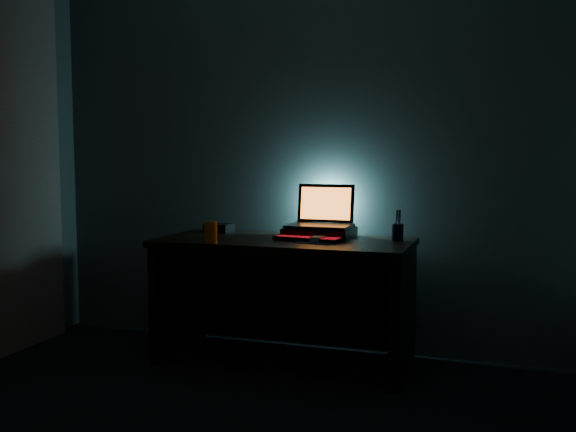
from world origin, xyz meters
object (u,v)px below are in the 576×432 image
(mouse, at_px, (318,239))
(juice_glass, at_px, (211,232))
(pen_cup, at_px, (397,232))
(router, at_px, (219,228))
(keyboard, at_px, (308,239))
(laptop, at_px, (322,217))

(mouse, relative_size, juice_glass, 0.79)
(pen_cup, bearing_deg, router, 176.73)
(pen_cup, distance_m, router, 1.17)
(juice_glass, bearing_deg, keyboard, 27.65)
(juice_glass, distance_m, router, 0.52)
(laptop, distance_m, keyboard, 0.25)
(laptop, relative_size, juice_glass, 3.12)
(juice_glass, height_order, router, juice_glass)
(keyboard, distance_m, juice_glass, 0.56)
(mouse, relative_size, router, 0.57)
(mouse, xyz_separation_m, pen_cup, (0.42, 0.20, 0.03))
(keyboard, relative_size, router, 2.42)
(keyboard, distance_m, pen_cup, 0.52)
(laptop, xyz_separation_m, pen_cup, (0.47, -0.06, -0.07))
(keyboard, bearing_deg, juice_glass, -142.30)
(router, bearing_deg, juice_glass, -66.36)
(mouse, bearing_deg, juice_glass, -148.08)
(laptop, distance_m, router, 0.70)
(keyboard, bearing_deg, pen_cup, 28.70)
(juice_glass, bearing_deg, mouse, 21.93)
(laptop, xyz_separation_m, juice_glass, (-0.52, -0.49, -0.06))
(juice_glass, xyz_separation_m, router, (-0.18, 0.49, -0.03))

